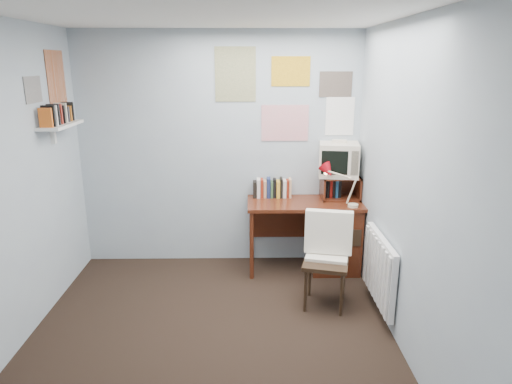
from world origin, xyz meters
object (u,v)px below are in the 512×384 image
at_px(wall_shelf, 61,125).
at_px(tv_riser, 340,187).
at_px(desk_chair, 326,263).
at_px(radiator, 380,269).
at_px(crt_tv, 339,158).
at_px(desk, 329,233).
at_px(desk_lamp, 354,189).

bearing_deg(wall_shelf, tv_riser, 10.32).
relative_size(desk_chair, radiator, 1.06).
distance_m(tv_riser, crt_tv, 0.32).
bearing_deg(desk_chair, radiator, -1.68).
bearing_deg(radiator, desk_chair, 163.68).
height_order(desk, radiator, desk).
height_order(desk_chair, desk_lamp, desk_lamp).
height_order(desk_chair, radiator, desk_chair).
bearing_deg(tv_riser, wall_shelf, -169.68).
bearing_deg(tv_riser, desk, -137.04).
height_order(desk, desk_lamp, desk_lamp).
bearing_deg(wall_shelf, desk, 8.40).
xyz_separation_m(desk_chair, radiator, (0.45, -0.13, -0.00)).
bearing_deg(desk, tv_riser, 42.96).
xyz_separation_m(desk, crt_tv, (0.09, 0.13, 0.80)).
distance_m(desk_chair, tv_riser, 1.06).
relative_size(desk, crt_tv, 2.97).
xyz_separation_m(desk_lamp, crt_tv, (-0.11, 0.32, 0.25)).
bearing_deg(desk, crt_tv, 55.32).
distance_m(desk_lamp, radiator, 0.92).
distance_m(desk_lamp, tv_riser, 0.31).
bearing_deg(desk_lamp, radiator, -94.63).
height_order(crt_tv, radiator, crt_tv).
bearing_deg(desk, desk_lamp, -43.41).
distance_m(crt_tv, radiator, 1.33).
xyz_separation_m(crt_tv, wall_shelf, (-2.66, -0.51, 0.42)).
relative_size(desk_chair, crt_tv, 2.09).
bearing_deg(desk_chair, desk, 93.08).
height_order(tv_riser, crt_tv, crt_tv).
height_order(desk, crt_tv, crt_tv).
xyz_separation_m(tv_riser, crt_tv, (-0.03, 0.02, 0.32)).
height_order(desk, wall_shelf, wall_shelf).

